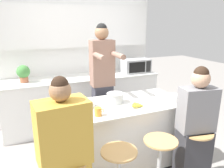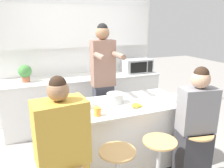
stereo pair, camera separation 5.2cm
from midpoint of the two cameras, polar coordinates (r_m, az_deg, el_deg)
ground_plane at (r=3.19m, az=1.07°, el=-20.59°), size 16.00×16.00×0.00m
wall_back at (r=4.27m, az=-8.39°, el=10.92°), size 3.08×0.22×2.70m
back_counter at (r=4.19m, az=-6.74°, el=-4.22°), size 2.86×0.68×0.93m
kitchen_island at (r=2.94m, az=1.11°, el=-13.47°), size 1.84×0.78×0.89m
bar_stool_center_right at (r=2.60m, az=12.56°, el=-20.34°), size 0.38×0.38×0.69m
bar_stool_rightmost at (r=2.87m, az=21.17°, el=-17.39°), size 0.38×0.38×0.69m
person_cooking at (r=3.30m, az=-1.86°, el=-0.59°), size 0.36×0.60×1.88m
person_wrapped_blanket at (r=2.11m, az=-11.96°, el=-18.87°), size 0.47×0.33×1.48m
person_seated_near at (r=2.75m, az=21.29°, el=-11.79°), size 0.44×0.33×1.44m
cooking_pot at (r=2.80m, az=1.36°, el=-3.66°), size 0.31×0.22×0.13m
fruit_bowl at (r=3.00m, az=16.25°, el=-3.58°), size 0.22×0.22×0.07m
mixing_bowl_steel at (r=2.69m, az=-6.19°, el=-5.31°), size 0.23×0.23×0.06m
coffee_cup_near at (r=2.34m, az=-13.17°, el=-8.54°), size 0.11×0.07×0.10m
coffee_cup_far at (r=2.43m, az=-3.21°, el=-7.22°), size 0.11×0.08×0.09m
banana_bunch at (r=2.68m, az=6.83°, el=-5.55°), size 0.19×0.13×0.06m
microwave at (r=4.38m, az=6.86°, el=4.76°), size 0.56×0.35×0.27m
potted_plant at (r=3.89m, az=-21.40°, el=2.86°), size 0.21×0.21×0.29m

